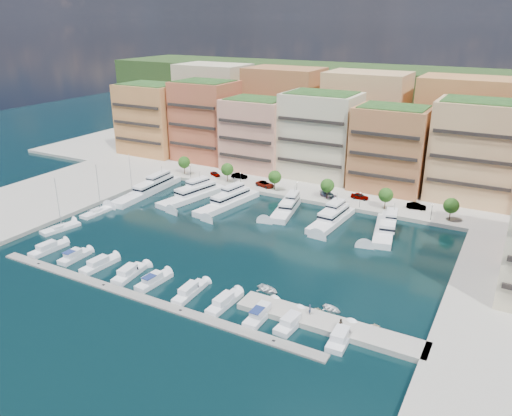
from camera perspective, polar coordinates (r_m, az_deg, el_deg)
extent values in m
plane|color=black|center=(113.49, -1.92, -3.77)|extent=(400.00, 400.00, 0.00)
cube|color=#9E998E|center=(166.38, 9.06, 4.13)|extent=(220.00, 64.00, 2.00)
cube|color=#9E998E|center=(148.14, -24.72, 0.29)|extent=(34.00, 76.00, 2.00)
cube|color=#253917|center=(210.77, 13.63, 7.37)|extent=(240.00, 40.00, 58.00)
cube|color=gray|center=(93.82, -13.07, -10.04)|extent=(72.00, 2.20, 0.35)
cube|color=#9E998E|center=(84.81, 8.27, -13.32)|extent=(32.00, 5.00, 2.00)
cube|color=#DC9350|center=(185.75, -11.82, 9.85)|extent=(22.00, 16.00, 24.00)
cube|color=black|center=(179.69, -13.52, 9.34)|extent=(20.24, 0.50, 0.90)
cube|color=#1F441B|center=(183.86, -12.11, 13.63)|extent=(19.36, 14.08, 0.80)
cube|color=#B7543D|center=(173.90, -5.78, 9.77)|extent=(20.00, 16.00, 26.00)
cube|color=black|center=(167.31, -7.39, 9.26)|extent=(18.40, 0.50, 0.90)
cube|color=#1F441B|center=(171.83, -5.94, 14.16)|extent=(17.60, 14.08, 0.80)
cube|color=#E59D80|center=(161.83, 0.07, 8.31)|extent=(20.00, 15.00, 22.00)
cube|color=black|center=(155.26, -1.32, 7.76)|extent=(18.40, 0.50, 0.90)
cube|color=#1F441B|center=(159.72, 0.07, 12.31)|extent=(17.60, 13.20, 0.80)
cube|color=beige|center=(154.57, 7.34, 8.11)|extent=(22.00, 16.00, 25.00)
cube|color=black|center=(147.12, 6.13, 7.50)|extent=(20.24, 0.50, 0.90)
cube|color=#1F441B|center=(152.25, 7.57, 12.84)|extent=(19.36, 14.08, 0.80)
cube|color=#B56944|center=(146.52, 15.07, 6.44)|extent=(20.00, 15.00, 23.00)
cube|color=black|center=(139.22, 14.26, 5.77)|extent=(18.40, 0.50, 0.90)
cube|color=#1F441B|center=(144.14, 15.52, 11.02)|extent=(17.60, 13.20, 0.80)
cube|color=#E7B67A|center=(144.75, 23.79, 5.81)|extent=(22.00, 16.00, 26.00)
cube|color=black|center=(136.77, 23.40, 5.07)|extent=(20.24, 0.50, 0.90)
cube|color=#1F441B|center=(142.25, 24.58, 11.01)|extent=(19.36, 14.08, 0.80)
cube|color=beige|center=(197.56, -4.82, 11.74)|extent=(26.00, 18.00, 30.00)
cube|color=#B56944|center=(182.89, 3.20, 11.04)|extent=(26.00, 18.00, 30.00)
cube|color=#E7B67A|center=(172.24, 12.35, 9.97)|extent=(26.00, 18.00, 30.00)
cube|color=#DC9350|center=(166.40, 22.35, 8.52)|extent=(26.00, 18.00, 30.00)
cylinder|color=#473323|center=(159.79, -8.18, 4.41)|extent=(0.24, 0.24, 3.00)
sphere|color=#184C15|center=(159.17, -8.22, 5.19)|extent=(3.80, 3.80, 3.80)
cylinder|color=#473323|center=(151.04, -3.29, 3.62)|extent=(0.24, 0.24, 3.00)
sphere|color=#184C15|center=(150.38, -3.31, 4.43)|extent=(3.80, 3.80, 3.80)
cylinder|color=#473323|center=(143.54, 2.14, 2.70)|extent=(0.24, 0.24, 3.00)
sphere|color=#184C15|center=(142.85, 2.16, 3.56)|extent=(3.80, 3.80, 3.80)
cylinder|color=#473323|center=(137.51, 8.11, 1.67)|extent=(0.24, 0.24, 3.00)
sphere|color=#184C15|center=(136.79, 8.15, 2.56)|extent=(3.80, 3.80, 3.80)
cylinder|color=#473323|center=(133.13, 14.53, 0.53)|extent=(0.24, 0.24, 3.00)
sphere|color=#184C15|center=(132.39, 14.62, 1.44)|extent=(3.80, 3.80, 3.80)
cylinder|color=#473323|center=(130.58, 21.29, -0.67)|extent=(0.24, 0.24, 3.00)
sphere|color=#184C15|center=(129.83, 21.42, 0.25)|extent=(3.80, 3.80, 3.80)
cylinder|color=black|center=(155.58, -7.51, 4.18)|extent=(0.10, 0.10, 4.00)
sphere|color=#FFF2CC|center=(155.00, -7.54, 4.91)|extent=(0.30, 0.30, 0.30)
cylinder|color=black|center=(146.03, -1.77, 3.23)|extent=(0.10, 0.10, 4.00)
sphere|color=#FFF2CC|center=(145.42, -1.78, 4.00)|extent=(0.30, 0.30, 0.30)
cylinder|color=black|center=(138.17, 4.68, 2.13)|extent=(0.10, 0.10, 4.00)
sphere|color=#FFF2CC|center=(137.53, 4.70, 2.93)|extent=(0.30, 0.30, 0.30)
cylinder|color=black|center=(132.32, 11.79, 0.87)|extent=(0.10, 0.10, 4.00)
sphere|color=#FFF2CC|center=(131.64, 11.85, 1.71)|extent=(0.30, 0.30, 0.30)
cylinder|color=black|center=(128.73, 19.42, -0.49)|extent=(0.10, 0.10, 4.00)
sphere|color=#FFF2CC|center=(128.04, 19.53, 0.37)|extent=(0.30, 0.30, 0.30)
cube|color=white|center=(146.99, -12.29, 1.78)|extent=(5.79, 27.47, 2.30)
cube|color=white|center=(148.29, -11.67, 2.83)|extent=(4.40, 15.17, 1.80)
cube|color=black|center=(148.29, -11.67, 2.83)|extent=(4.46, 15.23, 0.55)
cube|color=white|center=(149.39, -11.18, 3.65)|extent=(3.09, 8.31, 1.40)
cylinder|color=#B2B2B7|center=(150.14, -10.83, 4.40)|extent=(0.14, 0.14, 1.80)
cube|color=white|center=(140.27, -7.28, 1.17)|extent=(9.10, 23.06, 2.30)
cube|color=white|center=(141.31, -6.78, 2.22)|extent=(6.23, 12.93, 1.80)
cube|color=black|center=(141.31, -6.78, 2.22)|extent=(6.30, 13.00, 0.55)
cube|color=white|center=(142.21, -6.39, 3.04)|extent=(4.09, 7.20, 1.40)
cylinder|color=#B2B2B7|center=(142.78, -6.10, 3.80)|extent=(0.14, 0.14, 1.80)
cube|color=black|center=(140.42, -7.27, 1.00)|extent=(9.16, 23.12, 0.35)
cube|color=white|center=(134.12, -3.29, 0.37)|extent=(7.76, 23.04, 2.30)
cube|color=white|center=(135.22, -2.80, 1.48)|extent=(5.40, 12.85, 1.80)
cube|color=black|center=(135.22, -2.80, 1.48)|extent=(5.47, 12.92, 0.55)
cube|color=white|center=(136.16, -2.42, 2.34)|extent=(3.59, 7.11, 1.40)
cylinder|color=#B2B2B7|center=(136.76, -2.13, 3.13)|extent=(0.14, 0.14, 1.80)
cube|color=white|center=(129.51, 3.39, -0.40)|extent=(7.22, 17.00, 2.30)
cube|color=white|center=(130.18, 3.73, 0.67)|extent=(5.08, 9.56, 1.80)
cube|color=black|center=(130.18, 3.73, 0.67)|extent=(5.15, 9.63, 0.55)
cube|color=white|center=(130.76, 3.99, 1.50)|extent=(3.40, 5.34, 1.40)
cylinder|color=#B2B2B7|center=(131.09, 4.19, 2.29)|extent=(0.14, 0.14, 1.80)
cube|color=white|center=(123.98, 8.56, -1.61)|extent=(6.09, 19.01, 2.30)
cube|color=white|center=(124.86, 8.92, -0.46)|extent=(4.65, 10.54, 1.80)
cube|color=black|center=(124.86, 8.92, -0.46)|extent=(4.71, 10.61, 0.55)
cube|color=white|center=(125.62, 9.20, 0.44)|extent=(3.27, 5.80, 1.40)
cylinder|color=#B2B2B7|center=(126.07, 9.41, 1.28)|extent=(0.14, 0.14, 1.80)
cube|color=black|center=(124.15, 8.55, -1.81)|extent=(6.14, 19.06, 0.35)
cube|color=white|center=(120.72, 14.42, -2.71)|extent=(7.72, 18.84, 2.30)
cube|color=white|center=(121.59, 14.73, -1.51)|extent=(5.36, 10.59, 1.80)
cube|color=black|center=(121.59, 14.73, -1.51)|extent=(5.43, 10.66, 0.55)
cube|color=white|center=(122.34, 14.98, -0.59)|extent=(3.55, 5.90, 1.40)
cylinder|color=#B2B2B7|center=(122.80, 15.18, 0.27)|extent=(0.14, 0.14, 1.80)
cube|color=white|center=(117.48, -22.58, -4.45)|extent=(3.18, 8.78, 1.40)
cube|color=white|center=(116.73, -22.83, -3.95)|extent=(2.30, 4.27, 1.10)
cube|color=black|center=(117.78, -22.17, -3.77)|extent=(1.86, 0.23, 0.55)
cube|color=white|center=(111.80, -20.00, -5.38)|extent=(2.70, 7.18, 1.40)
cube|color=white|center=(111.05, -20.22, -4.85)|extent=(2.07, 3.46, 1.10)
cube|color=black|center=(111.98, -19.66, -4.70)|extent=(1.86, 0.13, 0.55)
cube|color=navy|center=(110.28, -20.61, -4.74)|extent=(1.84, 2.17, 0.12)
cube|color=white|center=(106.82, -17.38, -6.31)|extent=(3.32, 8.81, 1.40)
cube|color=white|center=(105.99, -17.62, -5.77)|extent=(2.36, 4.30, 1.10)
cube|color=black|center=(107.14, -16.95, -5.55)|extent=(1.86, 0.26, 0.55)
cube|color=white|center=(101.72, -14.23, -7.40)|extent=(3.61, 8.58, 1.40)
cube|color=white|center=(100.86, -14.46, -6.84)|extent=(2.55, 4.21, 1.10)
cube|color=black|center=(102.03, -13.81, -6.60)|extent=(1.97, 0.31, 0.55)
cube|color=white|center=(98.01, -11.56, -8.31)|extent=(3.16, 8.28, 1.40)
cube|color=white|center=(97.12, -11.77, -7.74)|extent=(2.27, 4.03, 1.10)
cube|color=black|center=(98.31, -11.15, -7.48)|extent=(1.81, 0.25, 0.55)
cube|color=navy|center=(96.15, -12.20, -7.68)|extent=(1.95, 2.57, 0.12)
cube|color=white|center=(93.33, -7.52, -9.63)|extent=(2.77, 8.89, 1.40)
cube|color=white|center=(92.37, -7.72, -9.06)|extent=(2.03, 4.30, 1.10)
cube|color=black|center=(93.71, -7.08, -8.73)|extent=(1.70, 0.18, 0.55)
cube|color=white|center=(89.64, -3.58, -10.87)|extent=(2.77, 8.83, 1.40)
cube|color=white|center=(88.64, -3.76, -10.29)|extent=(2.05, 4.27, 1.10)
cube|color=black|center=(90.03, -3.15, -9.92)|extent=(1.73, 0.17, 0.55)
cube|color=white|center=(86.48, 0.64, -12.14)|extent=(2.50, 8.96, 1.40)
cube|color=white|center=(85.44, 0.50, -11.55)|extent=(1.95, 4.30, 1.10)
cube|color=black|center=(86.91, 1.07, -11.13)|extent=(1.80, 0.10, 0.55)
cube|color=navy|center=(84.25, 0.12, -11.58)|extent=(1.75, 2.69, 0.12)
cube|color=white|center=(84.44, 4.06, -13.10)|extent=(3.29, 7.75, 1.40)
cube|color=white|center=(83.43, 3.97, -12.49)|extent=(2.36, 3.79, 1.10)
cube|color=black|center=(84.72, 4.41, -12.13)|extent=(1.89, 0.27, 0.55)
cube|color=white|center=(81.94, 9.66, -14.57)|extent=(3.13, 7.91, 1.40)
cube|color=white|center=(80.89, 9.62, -13.97)|extent=(2.33, 3.84, 1.10)
cube|color=black|center=(82.26, 9.99, -13.55)|extent=(1.99, 0.19, 0.55)
cube|color=white|center=(135.68, -17.44, -0.43)|extent=(3.12, 10.94, 1.20)
cube|color=white|center=(134.68, -17.80, -0.22)|extent=(1.76, 2.76, 0.60)
cylinder|color=#B2B2B7|center=(133.87, -17.58, 2.28)|extent=(0.14, 0.14, 12.00)
cylinder|color=#B2B2B7|center=(134.10, -18.00, -0.01)|extent=(0.24, 4.89, 0.10)
cube|color=white|center=(143.46, -13.96, 1.09)|extent=(5.19, 8.36, 1.20)
cube|color=white|center=(142.63, -14.20, 1.34)|extent=(2.19, 2.41, 0.60)
cylinder|color=#B2B2B7|center=(141.70, -14.08, 3.65)|extent=(0.14, 0.14, 12.00)
cylinder|color=#B2B2B7|center=(142.13, -14.33, 1.55)|extent=(1.29, 3.39, 0.10)
cube|color=white|center=(127.93, -21.42, -2.25)|extent=(4.72, 9.62, 1.20)
cube|color=white|center=(127.07, -21.79, -2.01)|extent=(2.14, 2.62, 0.60)
cylinder|color=#B2B2B7|center=(125.91, -21.66, 0.59)|extent=(0.14, 0.14, 12.00)
cylinder|color=#B2B2B7|center=(126.56, -21.99, -1.79)|extent=(0.99, 4.08, 0.10)
imported|color=beige|center=(85.78, 13.42, -12.93)|extent=(2.08, 1.93, 0.91)
imported|color=beige|center=(88.37, 7.13, -11.42)|extent=(1.53, 1.35, 0.75)
imported|color=white|center=(88.86, 8.67, -11.32)|extent=(4.04, 3.33, 0.73)
imported|color=silver|center=(93.38, 1.38, -9.27)|extent=(5.03, 4.10, 0.91)
imported|color=gray|center=(156.67, -4.68, 3.91)|extent=(4.31, 3.10, 1.36)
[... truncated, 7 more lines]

